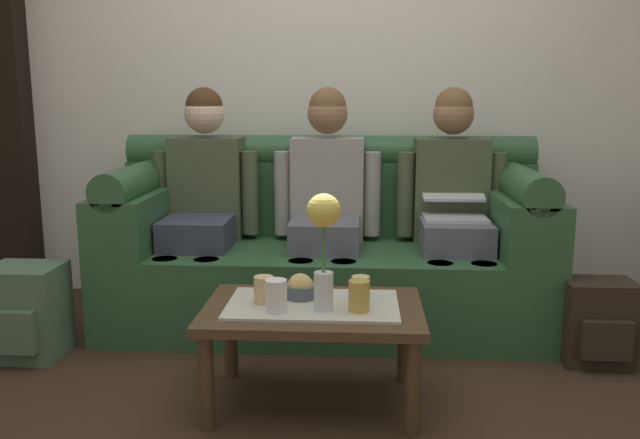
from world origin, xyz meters
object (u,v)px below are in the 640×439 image
Objects in this scene: couch at (326,252)px; backpack_left at (26,312)px; snack_bowl at (300,289)px; person_middle at (326,198)px; person_right at (453,199)px; person_left at (203,197)px; cup_near_right at (276,296)px; cup_far_left at (359,296)px; coffee_table at (313,319)px; flower_vase at (324,234)px; cup_far_center at (361,288)px; cup_near_left at (264,290)px; backpack_right at (598,323)px.

backpack_left is at bearing -156.16° from couch.
couch is 17.62× the size of snack_bowl.
person_right is at bearing -0.07° from person_middle.
person_left and person_middle have the same top height.
person_middle is at bearing 23.74° from backpack_left.
cup_near_right is 0.30m from cup_far_left.
snack_bowl is 0.19m from cup_near_right.
person_right reaches higher than coffee_table.
person_middle is 1.05m from flower_vase.
backpack_left is at bearing 167.24° from cup_far_center.
coffee_table is at bearing -90.00° from person_middle.
cup_near_left is at bearing -64.86° from person_left.
person_right is at bearing 49.60° from cup_near_left.
person_right reaches higher than backpack_left.
cup_far_center is (0.14, 0.12, -0.24)m from flower_vase.
couch reaches higher than cup_far_center.
snack_bowl is at bearing 174.94° from cup_far_center.
cup_near_right is at bearing -139.67° from coffee_table.
coffee_table is 8.68× the size of cup_far_center.
person_right reaches higher than cup_far_center.
cup_far_left is at bearing -12.12° from cup_near_left.
person_middle is at bearing 92.44° from flower_vase.
backpack_left is (-1.52, 0.34, -0.24)m from cup_far_center.
coffee_table is at bearing -90.00° from couch.
cup_near_right is at bearing -96.64° from person_middle.
flower_vase is 0.26m from cup_far_left.
flower_vase is 1.40m from backpack_right.
cup_far_left is at bearing -92.39° from cup_far_center.
couch is 2.67× the size of coffee_table.
backpack_left is at bearing 157.73° from cup_near_right.
cup_near_left is at bearing 162.87° from flower_vase.
backpack_left is at bearing -163.51° from person_right.
cup_far_left is (0.30, 0.03, -0.00)m from cup_near_right.
cup_near_left is 0.37m from cup_far_center.
flower_vase is at bearing -138.38° from cup_far_center.
couch is at bearing 100.91° from cup_far_center.
flower_vase reaches higher than backpack_left.
cup_near_left is 1.24m from backpack_left.
coffee_table is 6.60× the size of snack_bowl.
person_left reaches higher than flower_vase.
couch is at bearing 86.66° from snack_bowl.
snack_bowl is 0.27m from cup_far_left.
flower_vase reaches higher than cup_far_center.
cup_near_right is (0.52, -1.09, -0.19)m from person_left.
coffee_table is 2.20× the size of backpack_right.
cup_far_center is at bearing 87.61° from cup_far_left.
person_right is at bearing -0.33° from couch.
cup_far_center is at bearing -116.63° from person_right.
snack_bowl is at bearing -162.59° from backpack_right.
cup_near_right is 0.28× the size of backpack_left.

